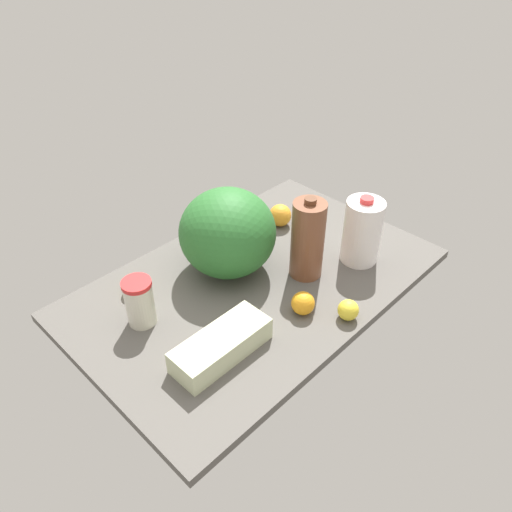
{
  "coord_description": "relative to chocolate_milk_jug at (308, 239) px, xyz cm",
  "views": [
    {
      "loc": [
        90.68,
        88.77,
        109.61
      ],
      "look_at": [
        0.0,
        0.0,
        13.0
      ],
      "focal_mm": 35.0,
      "sensor_mm": 36.0,
      "label": 1
    }
  ],
  "objects": [
    {
      "name": "chocolate_milk_jug",
      "position": [
        0.0,
        0.0,
        0.0
      ],
      "size": [
        10.9,
        10.9,
        28.99
      ],
      "color": "brown",
      "rests_on": "countertop"
    },
    {
      "name": "watermelon",
      "position": [
        16.38,
        -20.13,
        0.94
      ],
      "size": [
        31.7,
        31.7,
        29.31
      ],
      "primitive_type": "ellipsoid",
      "color": "#29682B",
      "rests_on": "countertop"
    },
    {
      "name": "countertop",
      "position": [
        14.45,
        -9.11,
        -15.21
      ],
      "size": [
        120.0,
        76.0,
        3.0
      ],
      "primitive_type": "cube",
      "color": "#55524D",
      "rests_on": "ground"
    },
    {
      "name": "lemon_by_jug",
      "position": [
        46.02,
        -32.84,
        -10.3
      ],
      "size": [
        6.84,
        6.84,
        6.84
      ],
      "primitive_type": "sphere",
      "color": "yellow",
      "rests_on": "countertop"
    },
    {
      "name": "egg_carton",
      "position": [
        44.33,
        6.75,
        -10.03
      ],
      "size": [
        29.42,
        11.43,
        7.37
      ],
      "primitive_type": "cube",
      "rotation": [
        0.0,
        0.0,
        0.0
      ],
      "color": "beige",
      "rests_on": "countertop"
    },
    {
      "name": "orange_far_back",
      "position": [
        15.4,
        11.8,
        -10.08
      ],
      "size": [
        7.27,
        7.27,
        7.27
      ],
      "primitive_type": "sphere",
      "color": "orange",
      "rests_on": "countertop"
    },
    {
      "name": "lemon_beside_bowl",
      "position": [
        7.84,
        23.14,
        -10.5
      ],
      "size": [
        6.43,
        6.43,
        6.43
      ],
      "primitive_type": "sphere",
      "color": "yellow",
      "rests_on": "countertop"
    },
    {
      "name": "milk_jug",
      "position": [
        -18.94,
        8.25,
        -2.15
      ],
      "size": [
        12.83,
        12.83,
        24.68
      ],
      "color": "white",
      "rests_on": "countertop"
    },
    {
      "name": "orange_near_front",
      "position": [
        -15.64,
        -25.68,
        -9.46
      ],
      "size": [
        8.51,
        8.51,
        8.51
      ],
      "primitive_type": "sphere",
      "color": "orange",
      "rests_on": "countertop"
    },
    {
      "name": "lime_loose",
      "position": [
        -17.29,
        -14.08,
        -10.8
      ],
      "size": [
        5.83,
        5.83,
        5.83
      ],
      "primitive_type": "sphere",
      "color": "#6BB33D",
      "rests_on": "countertop"
    },
    {
      "name": "tumbler_cup",
      "position": [
        51.99,
        -19.96,
        -5.96
      ],
      "size": [
        8.76,
        8.76,
        15.43
      ],
      "color": "beige",
      "rests_on": "countertop"
    }
  ]
}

